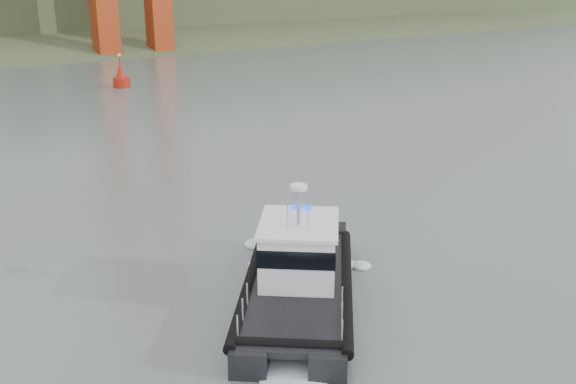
{
  "coord_description": "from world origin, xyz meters",
  "views": [
    {
      "loc": [
        -13.43,
        -13.31,
        11.19
      ],
      "look_at": [
        1.28,
        7.62,
        2.4
      ],
      "focal_mm": 40.0,
      "sensor_mm": 36.0,
      "label": 1
    }
  ],
  "objects": [
    {
      "name": "nav_buoy",
      "position": [
        10.39,
        50.26,
        0.94
      ],
      "size": [
        1.72,
        1.72,
        3.58
      ],
      "color": "#A4180B",
      "rests_on": "ground"
    },
    {
      "name": "ground",
      "position": [
        0.0,
        0.0,
        0.0
      ],
      "size": [
        400.0,
        400.0,
        0.0
      ],
      "primitive_type": "plane",
      "color": "#4E5D59",
      "rests_on": "ground"
    },
    {
      "name": "patrol_boat",
      "position": [
        -1.39,
        3.2,
        1.14
      ],
      "size": [
        8.63,
        9.43,
        4.57
      ],
      "rotation": [
        0.0,
        0.0,
        -0.69
      ],
      "color": "black",
      "rests_on": "ground"
    }
  ]
}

